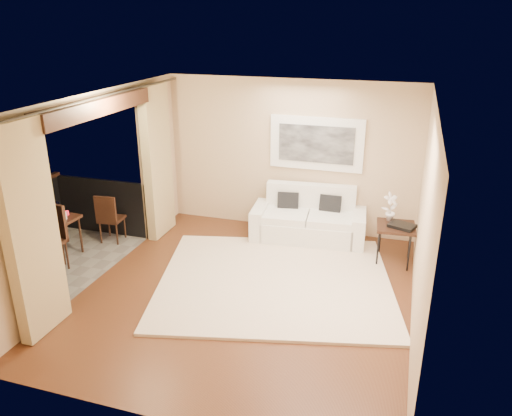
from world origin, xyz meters
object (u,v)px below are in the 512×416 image
at_px(orchid, 390,207).
at_px(balcony_chair_near, 51,232).
at_px(sofa, 309,221).
at_px(balcony_chair_far, 109,216).
at_px(ice_bucket, 54,209).
at_px(side_table, 396,229).
at_px(bistro_table, 57,223).

height_order(orchid, balcony_chair_near, orchid).
bearing_deg(orchid, balcony_chair_near, -158.27).
relative_size(sofa, balcony_chair_far, 2.30).
bearing_deg(balcony_chair_far, balcony_chair_near, 69.63).
xyz_separation_m(sofa, orchid, (1.35, -0.32, 0.54)).
height_order(balcony_chair_near, ice_bucket, balcony_chair_near).
bearing_deg(sofa, ice_bucket, -160.35).
height_order(side_table, balcony_chair_far, balcony_chair_far).
relative_size(orchid, balcony_chair_near, 0.45).
bearing_deg(balcony_chair_far, ice_bucket, 40.23).
bearing_deg(side_table, orchid, 126.17).
bearing_deg(side_table, balcony_chair_near, -160.37).
bearing_deg(bistro_table, balcony_chair_far, 56.22).
relative_size(side_table, bistro_table, 0.94).
height_order(side_table, bistro_table, bistro_table).
distance_m(side_table, ice_bucket, 5.43).
bearing_deg(bistro_table, balcony_chair_near, -63.30).
height_order(sofa, balcony_chair_near, balcony_chair_near).
bearing_deg(sofa, side_table, -23.54).
xyz_separation_m(sofa, ice_bucket, (-3.80, -1.77, 0.44)).
relative_size(sofa, bistro_table, 2.98).
distance_m(bistro_table, balcony_chair_near, 0.42).
bearing_deg(bistro_table, side_table, 15.18).
distance_m(sofa, side_table, 1.57).
xyz_separation_m(sofa, side_table, (1.47, -0.48, 0.25)).
xyz_separation_m(side_table, balcony_chair_near, (-4.98, -1.78, 0.03)).
xyz_separation_m(bistro_table, balcony_chair_far, (0.47, 0.71, -0.09)).
bearing_deg(ice_bucket, balcony_chair_near, -58.69).
bearing_deg(bistro_table, orchid, 17.20).
xyz_separation_m(orchid, bistro_table, (-5.05, -1.56, -0.28)).
xyz_separation_m(bistro_table, ice_bucket, (-0.11, 0.11, 0.18)).
relative_size(sofa, balcony_chair_near, 1.91).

